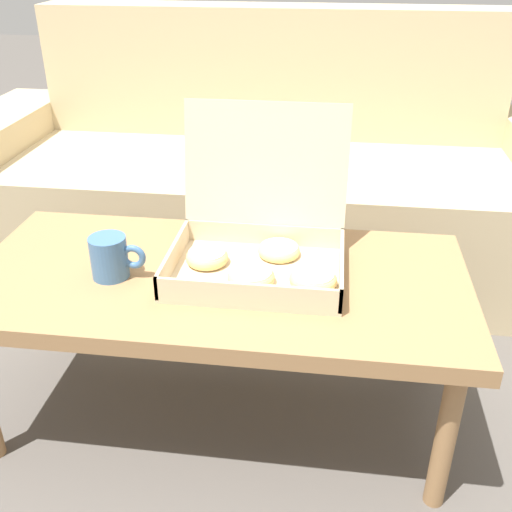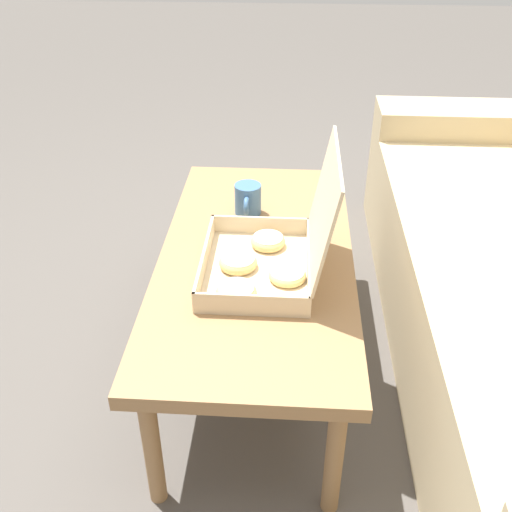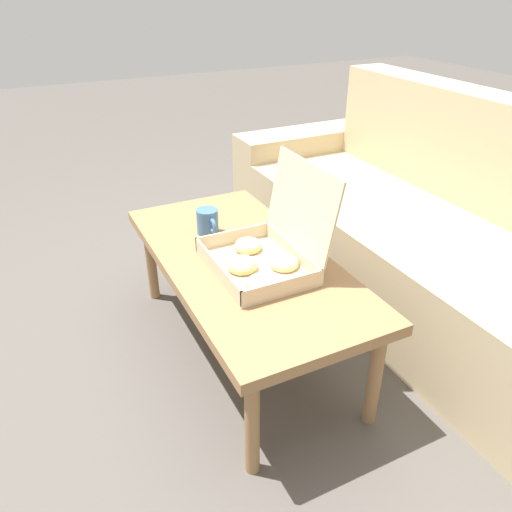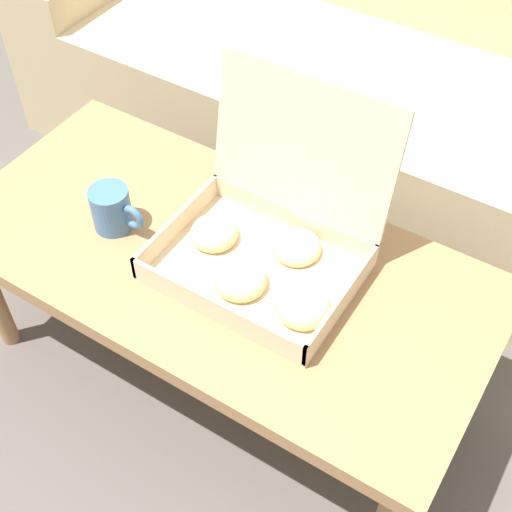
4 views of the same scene
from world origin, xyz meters
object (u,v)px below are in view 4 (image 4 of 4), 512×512
coffee_table (219,270)px  pastry_box (269,241)px  couch (391,91)px  coffee_mug (112,209)px

coffee_table → pastry_box: 0.15m
couch → coffee_table: bearing=-90.0°
pastry_box → coffee_mug: size_ratio=3.07×
couch → coffee_mug: couch is taller
couch → coffee_mug: size_ratio=17.08×
couch → pastry_box: 0.86m
pastry_box → coffee_table: bearing=-155.3°
couch → coffee_table: size_ratio=1.90×
coffee_table → coffee_mug: bearing=-169.8°
coffee_table → coffee_mug: size_ratio=9.00×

